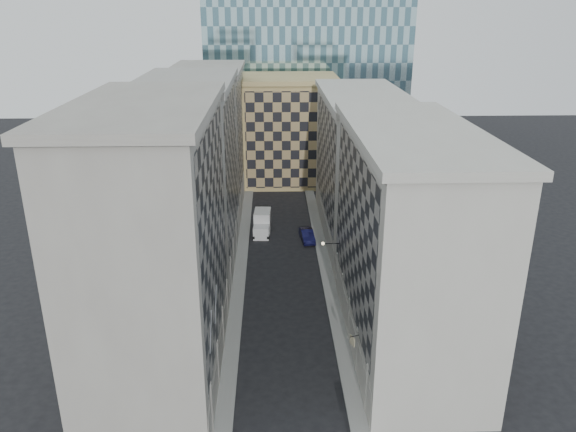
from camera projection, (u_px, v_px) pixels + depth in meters
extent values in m
cube|color=gray|center=(240.00, 271.00, 68.30)|extent=(1.50, 100.00, 0.15)
cube|color=gray|center=(326.00, 270.00, 68.61)|extent=(1.50, 100.00, 0.15)
cube|color=gray|center=(155.00, 250.00, 46.33)|extent=(10.00, 22.00, 23.00)
cube|color=gray|center=(213.00, 232.00, 45.94)|extent=(0.25, 19.36, 18.00)
cube|color=gray|center=(219.00, 351.00, 49.98)|extent=(0.45, 21.12, 3.20)
cube|color=gray|center=(142.00, 106.00, 42.14)|extent=(10.80, 22.80, 0.70)
cylinder|color=gray|center=(207.00, 407.00, 42.05)|extent=(0.90, 0.90, 4.40)
cylinder|color=gray|center=(214.00, 363.00, 47.19)|extent=(0.90, 0.90, 4.40)
cylinder|color=gray|center=(219.00, 328.00, 52.33)|extent=(0.90, 0.90, 4.40)
cylinder|color=gray|center=(224.00, 299.00, 57.47)|extent=(0.90, 0.90, 4.40)
cube|color=#98958D|center=(190.00, 178.00, 67.07)|extent=(10.00, 22.00, 22.00)
cube|color=gray|center=(231.00, 166.00, 66.68)|extent=(0.25, 19.36, 17.00)
cube|color=#98958D|center=(233.00, 249.00, 70.54)|extent=(0.45, 21.12, 3.20)
cube|color=#98958D|center=(184.00, 82.00, 63.06)|extent=(10.80, 22.80, 0.70)
cylinder|color=#98958D|center=(227.00, 275.00, 62.61)|extent=(0.90, 0.90, 4.40)
cylinder|color=#98958D|center=(231.00, 254.00, 67.75)|extent=(0.90, 0.90, 4.40)
cylinder|color=#98958D|center=(233.00, 237.00, 72.89)|extent=(0.90, 0.90, 4.40)
cylinder|color=#98958D|center=(236.00, 221.00, 78.04)|extent=(0.90, 0.90, 4.40)
cube|color=gray|center=(209.00, 141.00, 87.82)|extent=(10.00, 22.00, 21.00)
cube|color=gray|center=(240.00, 131.00, 87.43)|extent=(0.25, 19.36, 16.00)
cube|color=gray|center=(242.00, 194.00, 91.11)|extent=(0.45, 21.12, 3.20)
cube|color=gray|center=(206.00, 69.00, 83.97)|extent=(10.80, 22.80, 0.70)
cylinder|color=gray|center=(238.00, 208.00, 83.18)|extent=(0.90, 0.90, 4.40)
cylinder|color=gray|center=(240.00, 196.00, 88.32)|extent=(0.90, 0.90, 4.40)
cylinder|color=gray|center=(241.00, 185.00, 93.46)|extent=(0.90, 0.90, 4.40)
cylinder|color=gray|center=(243.00, 176.00, 98.60)|extent=(0.90, 0.90, 4.40)
cube|color=#B3AFA4|center=(407.00, 244.00, 51.24)|extent=(10.00, 26.00, 20.00)
cube|color=gray|center=(354.00, 229.00, 50.57)|extent=(0.25, 22.88, 15.00)
cube|color=#B3AFA4|center=(351.00, 324.00, 54.07)|extent=(0.45, 24.96, 3.20)
cube|color=#B3AFA4|center=(416.00, 132.00, 47.57)|extent=(10.80, 26.80, 0.70)
cylinder|color=#B3AFA4|center=(371.00, 388.00, 44.14)|extent=(0.90, 0.90, 4.40)
cylinder|color=#B3AFA4|center=(361.00, 350.00, 49.00)|extent=(0.90, 0.90, 4.40)
cylinder|color=#B3AFA4|center=(353.00, 319.00, 53.87)|extent=(0.90, 0.90, 4.40)
cylinder|color=#B3AFA4|center=(346.00, 293.00, 58.73)|extent=(0.90, 0.90, 4.40)
cylinder|color=#B3AFA4|center=(340.00, 271.00, 63.59)|extent=(0.90, 0.90, 4.40)
cube|color=#B3AFA4|center=(361.00, 168.00, 76.65)|extent=(10.00, 28.00, 19.00)
cube|color=gray|center=(326.00, 158.00, 75.98)|extent=(0.25, 24.64, 14.00)
cube|color=#B3AFA4|center=(325.00, 222.00, 79.31)|extent=(0.45, 26.88, 3.20)
cube|color=#B3AFA4|center=(365.00, 95.00, 73.17)|extent=(10.80, 28.80, 0.70)
cube|color=tan|center=(289.00, 132.00, 100.88)|extent=(16.00, 14.00, 18.00)
cube|color=tan|center=(291.00, 141.00, 94.24)|extent=(15.20, 0.25, 16.50)
cube|color=tan|center=(289.00, 78.00, 97.55)|extent=(16.80, 14.80, 0.80)
cube|color=#322C26|center=(277.00, 92.00, 112.13)|extent=(6.00, 6.00, 28.00)
cube|color=#322C26|center=(276.00, 14.00, 106.93)|extent=(7.00, 7.00, 1.40)
cylinder|color=gray|center=(211.00, 332.00, 41.17)|extent=(0.10, 2.33, 2.33)
cylinder|color=gray|center=(216.00, 304.00, 44.91)|extent=(0.10, 2.33, 2.33)
cylinder|color=black|center=(331.00, 243.00, 60.83)|extent=(1.80, 0.08, 0.08)
sphere|color=#FFE5B2|center=(323.00, 244.00, 60.80)|extent=(0.36, 0.36, 0.36)
cube|color=silver|center=(261.00, 232.00, 77.92)|extent=(2.29, 2.47, 1.77)
cube|color=silver|center=(263.00, 221.00, 80.08)|extent=(2.45, 3.66, 3.05)
cylinder|color=black|center=(254.00, 237.00, 77.36)|extent=(0.34, 0.90, 0.88)
cylinder|color=black|center=(268.00, 237.00, 77.32)|extent=(0.34, 0.90, 0.88)
cylinder|color=black|center=(256.00, 225.00, 81.59)|extent=(0.34, 0.90, 0.88)
cylinder|color=black|center=(270.00, 225.00, 81.54)|extent=(0.34, 0.90, 0.88)
imported|color=#0E0F35|center=(307.00, 236.00, 76.90)|extent=(2.15, 4.87, 1.56)
cylinder|color=black|center=(355.00, 336.00, 47.36)|extent=(0.88, 0.38, 0.06)
cube|color=tan|center=(352.00, 341.00, 47.52)|extent=(0.35, 0.78, 0.80)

